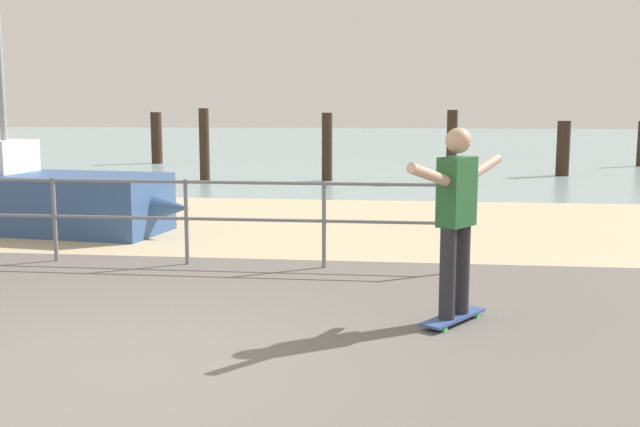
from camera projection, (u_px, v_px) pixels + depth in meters
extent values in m
cube|color=tan|center=(280.00, 223.00, 12.26)|extent=(24.00, 6.00, 0.04)
cube|color=#849EA3|center=(369.00, 142.00, 39.78)|extent=(72.00, 50.00, 0.04)
cylinder|color=slate|center=(55.00, 220.00, 9.10)|extent=(0.05, 0.05, 1.05)
cylinder|color=slate|center=(186.00, 223.00, 8.91)|extent=(0.05, 0.05, 1.05)
cylinder|color=slate|center=(324.00, 225.00, 8.72)|extent=(0.05, 0.05, 1.05)
cylinder|color=slate|center=(468.00, 228.00, 8.52)|extent=(0.05, 0.05, 1.05)
cube|color=#335184|center=(25.00, 202.00, 11.42)|extent=(4.55, 1.98, 0.90)
cone|color=#335184|center=(155.00, 207.00, 10.87)|extent=(1.19, 0.91, 0.77)
cube|color=#334C8C|center=(454.00, 317.00, 6.54)|extent=(0.62, 0.77, 0.02)
cylinder|color=#3FBF59|center=(444.00, 330.00, 6.29)|extent=(0.06, 0.07, 0.06)
cylinder|color=#3FBF59|center=(428.00, 327.00, 6.39)|extent=(0.06, 0.07, 0.06)
cylinder|color=#3FBF59|center=(477.00, 316.00, 6.71)|extent=(0.06, 0.07, 0.06)
cylinder|color=#3FBF59|center=(462.00, 313.00, 6.81)|extent=(0.06, 0.07, 0.06)
cylinder|color=#26262B|center=(448.00, 274.00, 6.39)|extent=(0.14, 0.14, 0.80)
cylinder|color=#26262B|center=(462.00, 269.00, 6.57)|extent=(0.14, 0.14, 0.80)
cube|color=#26592D|center=(457.00, 192.00, 6.38)|extent=(0.37, 0.41, 0.60)
sphere|color=tan|center=(458.00, 141.00, 6.32)|extent=(0.22, 0.22, 0.22)
cylinder|color=tan|center=(429.00, 175.00, 6.02)|extent=(0.39, 0.51, 0.23)
cylinder|color=tan|center=(483.00, 168.00, 6.69)|extent=(0.39, 0.51, 0.23)
cylinder|color=#332319|center=(157.00, 138.00, 24.71)|extent=(0.36, 0.36, 1.72)
cylinder|color=#332319|center=(204.00, 145.00, 19.01)|extent=(0.26, 0.26, 1.86)
cylinder|color=#332319|center=(327.00, 147.00, 18.93)|extent=(0.27, 0.27, 1.75)
cylinder|color=#332319|center=(452.00, 147.00, 18.51)|extent=(0.27, 0.27, 1.82)
cylinder|color=#332319|center=(563.00, 149.00, 20.30)|extent=(0.36, 0.36, 1.52)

